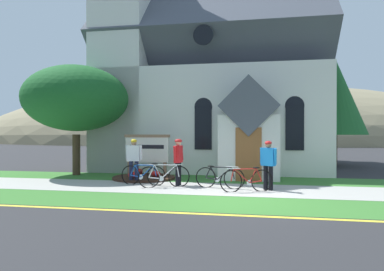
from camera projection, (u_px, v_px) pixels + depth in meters
The scene contains 18 objects.
ground at pixel (241, 180), 13.64m from camera, with size 140.00×140.00×0.00m, color #2B2B2D.
sidewalk_slab at pixel (188, 188), 11.75m from camera, with size 32.00×2.55×0.01m, color #A8A59E.
grass_verge at pixel (171, 202), 9.42m from camera, with size 32.00×2.18×0.01m, color #38722D.
church_lawn at pixel (199, 179), 14.15m from camera, with size 24.00×2.32×0.01m, color #38722D.
curb_paint_stripe at pixel (159, 212), 8.20m from camera, with size 28.00×0.16×0.01m, color yellow.
church_building at pixel (211, 81), 20.22m from camera, with size 11.69×12.50×13.96m.
church_sign at pixel (147, 150), 14.48m from camera, with size 1.98×0.12×1.82m.
flower_bed at pixel (144, 177), 14.11m from camera, with size 2.55×2.55×0.34m.
bicycle_yellow at pixel (164, 176), 11.91m from camera, with size 1.68×0.72×0.87m.
bicycle_black at pixel (220, 177), 11.72m from camera, with size 1.71×0.30×0.79m.
bicycle_red at pixel (247, 180), 10.99m from camera, with size 1.66×0.61×0.82m.
bicycle_white at pixel (143, 175), 12.44m from camera, with size 1.72×0.19×0.80m.
cyclist_in_red_jersey at pixel (134, 157), 13.05m from camera, with size 0.65×0.28×1.66m.
cyclist_in_yellow_jersey at pixel (178, 158), 12.29m from camera, with size 0.29×0.78×1.67m.
cyclist_in_blue_jersey at pixel (268, 162), 11.30m from camera, with size 0.52×0.53×1.63m.
roadside_conifer at pixel (335, 96), 19.88m from camera, with size 3.60×3.60×6.26m.
yard_deciduous_tree at pixel (76, 99), 15.45m from camera, with size 4.63×4.63×4.91m.
distant_hill at pixel (216, 142), 70.56m from camera, with size 104.54×52.30×22.72m, color #847A5B.
Camera 1 is at (0.53, -9.76, 1.89)m, focal length 32.21 mm.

